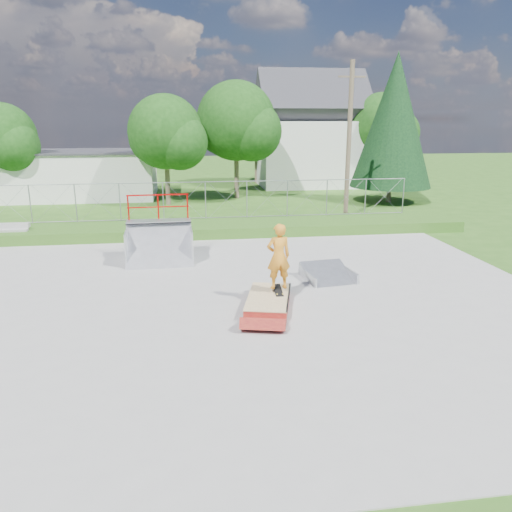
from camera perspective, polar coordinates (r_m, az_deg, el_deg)
The scene contains 19 objects.
ground at distance 14.37m, azimuth -3.75°, elevation -5.74°, with size 120.00×120.00×0.00m, color #2D5719.
concrete_pad at distance 14.36m, azimuth -3.75°, elevation -5.67°, with size 20.00×16.00×0.04m, color #959593.
grass_berm at distance 23.41m, azimuth -5.60°, elevation 3.19°, with size 24.00×3.00×0.50m, color #2D5719.
grind_box at distance 14.16m, azimuth 1.43°, elevation -5.26°, with size 1.70×2.59×0.35m.
quarter_pipe at distance 18.66m, azimuth -11.04°, elevation 2.83°, with size 2.41×2.04×2.41m, color #A9ACB1, non-canonical shape.
flat_bank_ramp at distance 16.65m, azimuth 8.23°, elevation -2.04°, with size 1.49×1.59×0.46m, color #A9ACB1, non-canonical shape.
skateboard at distance 14.42m, azimuth 2.54°, elevation -3.95°, with size 0.22×0.80×0.02m, color black.
skater at distance 14.14m, azimuth 2.59°, elevation -0.33°, with size 0.69×0.45×1.90m, color orange.
concrete_stairs at distance 23.80m, azimuth -26.42°, elevation 2.21°, with size 1.50×1.60×0.80m, color #959593, non-canonical shape.
chain_link_fence at distance 24.18m, azimuth -5.79°, elevation 6.35°, with size 20.00×0.06×1.80m, color gray, non-canonical shape.
utility_building_flat at distance 36.24m, azimuth -19.52°, elevation 8.72°, with size 10.00×6.00×3.00m, color silver.
gable_house at distance 40.63m, azimuth 6.23°, elevation 13.44°, with size 8.40×6.08×8.94m.
utility_pole at distance 26.77m, azimuth 10.56°, elevation 12.64°, with size 0.24×0.24×8.00m, color brown.
tree_left_near at distance 31.22m, azimuth -9.86°, elevation 13.48°, with size 4.76×4.48×6.65m.
tree_center at distance 33.39m, azimuth -1.75°, elevation 14.84°, with size 5.44×5.12×7.60m.
tree_left_far at distance 34.94m, azimuth -26.75°, elevation 11.78°, with size 4.42×4.16×6.18m.
tree_right_far at distance 40.19m, azimuth 14.57°, elevation 14.04°, with size 5.10×4.80×7.12m.
tree_back_mid at distance 41.71m, azimuth 0.39°, elevation 13.29°, with size 4.08×3.84×5.70m.
conifer_tree at distance 33.02m, azimuth 15.49°, elevation 14.66°, with size 5.04×5.04×9.10m.
Camera 1 is at (-0.97, -13.36, 5.18)m, focal length 35.00 mm.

